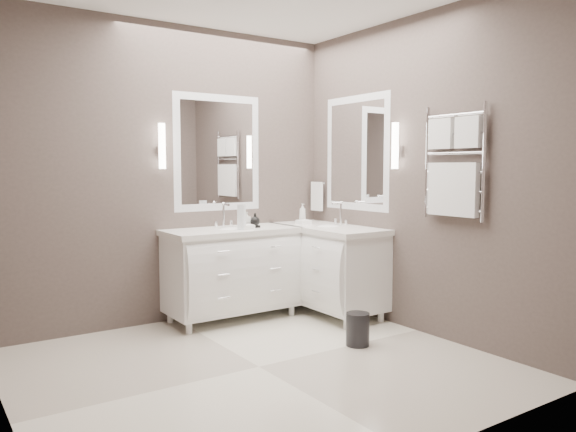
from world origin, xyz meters
TOP-DOWN VIEW (x-y plane):
  - floor at (0.00, 0.00)m, footprint 3.20×3.00m
  - wall_back at (0.00, 1.50)m, footprint 3.20×0.01m
  - wall_front at (0.00, -1.50)m, footprint 3.20×0.01m
  - wall_right at (1.60, 0.00)m, footprint 0.01×3.00m
  - vanity_back at (0.45, 1.23)m, footprint 1.24×0.59m
  - vanity_right at (1.33, 0.90)m, footprint 0.59×1.24m
  - mirror_back at (0.45, 1.49)m, footprint 0.90×0.02m
  - mirror_right at (1.59, 0.80)m, footprint 0.02×0.90m
  - sconce_back at (-0.13, 1.43)m, footprint 0.06×0.06m
  - sconce_right at (1.53, 0.22)m, footprint 0.06×0.06m
  - towel_bar_corner at (1.54, 1.36)m, footprint 0.03×0.22m
  - towel_ladder at (1.55, -0.40)m, footprint 0.06×0.58m
  - waste_bin at (0.90, -0.03)m, footprint 0.23×0.23m
  - amenity_tray_back at (0.64, 1.19)m, footprint 0.15×0.11m
  - amenity_tray_right at (1.31, 1.30)m, footprint 0.14×0.17m
  - water_bottle at (0.48, 1.08)m, footprint 0.10×0.10m
  - soap_bottle_a at (0.61, 1.21)m, footprint 0.06×0.06m
  - soap_bottle_b at (0.67, 1.16)m, footprint 0.10×0.10m
  - soap_bottle_c at (1.31, 1.30)m, footprint 0.08×0.08m

SIDE VIEW (x-z plane):
  - floor at x=0.00m, z-range -0.01..0.00m
  - waste_bin at x=0.90m, z-range 0.00..0.26m
  - vanity_back at x=0.45m, z-range 0.00..0.97m
  - vanity_right at x=1.33m, z-range 0.00..0.97m
  - amenity_tray_right at x=1.31m, z-range 0.85..0.87m
  - amenity_tray_back at x=0.64m, z-range 0.85..0.87m
  - soap_bottle_b at x=0.67m, z-range 0.87..0.99m
  - soap_bottle_a at x=0.61m, z-range 0.87..1.00m
  - soap_bottle_c at x=1.31m, z-range 0.87..1.04m
  - water_bottle at x=0.48m, z-range 0.85..1.08m
  - towel_bar_corner at x=1.54m, z-range 0.97..1.27m
  - wall_back at x=0.00m, z-range 0.00..2.70m
  - wall_front at x=0.00m, z-range 0.00..2.70m
  - wall_right at x=1.60m, z-range 0.00..2.70m
  - towel_ladder at x=1.55m, z-range 0.94..1.84m
  - mirror_back at x=0.45m, z-range 1.00..2.10m
  - mirror_right at x=1.59m, z-range 1.00..2.10m
  - sconce_back at x=-0.13m, z-range 1.39..1.79m
  - sconce_right at x=1.53m, z-range 1.39..1.79m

